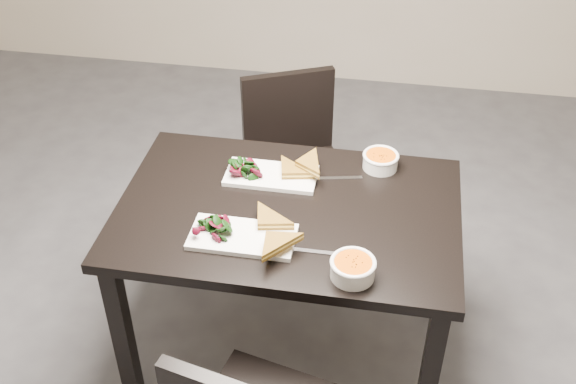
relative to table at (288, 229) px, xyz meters
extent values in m
plane|color=#47474C|center=(-0.18, -0.11, -0.65)|extent=(5.00, 5.00, 0.00)
cube|color=black|center=(0.00, 0.00, 0.08)|extent=(1.20, 0.80, 0.04)
cube|color=black|center=(-0.54, -0.34, -0.30)|extent=(0.06, 0.06, 0.71)
cube|color=black|center=(0.54, -0.34, -0.30)|extent=(0.06, 0.06, 0.71)
cube|color=black|center=(-0.54, 0.34, -0.30)|extent=(0.06, 0.06, 0.71)
cube|color=black|center=(0.54, 0.34, -0.30)|extent=(0.06, 0.06, 0.71)
cube|color=black|center=(-0.06, 0.63, -0.22)|extent=(0.56, 0.56, 0.04)
cube|color=black|center=(-0.15, 0.39, -0.45)|extent=(0.05, 0.05, 0.41)
cube|color=black|center=(0.18, 0.54, -0.45)|extent=(0.05, 0.05, 0.41)
cube|color=black|center=(-0.30, 0.72, -0.45)|extent=(0.05, 0.05, 0.41)
cube|color=black|center=(0.03, 0.87, -0.45)|extent=(0.05, 0.05, 0.41)
cube|color=black|center=(-0.14, 0.80, 0.00)|extent=(0.40, 0.21, 0.40)
cube|color=white|center=(-0.12, -0.19, 0.11)|extent=(0.35, 0.18, 0.02)
cylinder|color=white|center=(0.26, -0.30, 0.13)|extent=(0.14, 0.14, 0.05)
cylinder|color=#D06C09|center=(0.26, -0.30, 0.15)|extent=(0.12, 0.12, 0.02)
torus|color=white|center=(0.26, -0.30, 0.16)|extent=(0.14, 0.14, 0.01)
cube|color=silver|center=(0.13, -0.21, 0.10)|extent=(0.18, 0.02, 0.00)
cube|color=white|center=(-0.09, 0.17, 0.11)|extent=(0.34, 0.17, 0.02)
cylinder|color=white|center=(0.30, 0.30, 0.12)|extent=(0.13, 0.13, 0.05)
cylinder|color=#D06C09|center=(0.30, 0.30, 0.15)|extent=(0.11, 0.11, 0.02)
torus|color=white|center=(0.30, 0.30, 0.15)|extent=(0.14, 0.14, 0.01)
cube|color=silver|center=(0.15, 0.20, 0.10)|extent=(0.18, 0.05, 0.00)
camera|label=1|loc=(0.33, -1.88, 1.63)|focal=43.61mm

